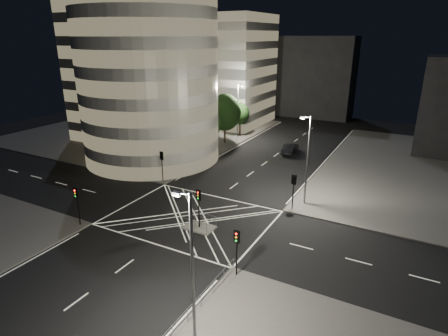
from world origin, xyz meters
The scene contains 24 objects.
ground centered at (0.00, 0.00, 0.00)m, with size 120.00×120.00×0.00m, color black.
sidewalk_far_left centered at (-29.00, 27.00, 0.07)m, with size 42.00×42.00×0.15m, color #4E4D4A.
central_island centered at (2.00, -1.50, 0.07)m, with size 3.00×2.00×0.15m, color slate.
office_tower_curved centered at (-20.74, 18.74, 12.65)m, with size 30.00×29.00×27.20m.
office_block_rear centered at (-22.00, 42.00, 11.15)m, with size 24.00×16.00×22.00m, color #999791.
building_far_end centered at (-4.00, 58.00, 9.00)m, with size 18.00×8.00×18.00m, color black.
tree_a centered at (-10.50, 9.00, 4.99)m, with size 4.96×4.96×7.70m.
tree_b centered at (-10.50, 15.00, 5.50)m, with size 4.87×4.87×8.16m.
tree_c centered at (-10.50, 21.00, 4.54)m, with size 4.35×4.35×6.90m.
tree_d centered at (-10.50, 27.00, 5.55)m, with size 5.58×5.58×8.61m.
tree_e centered at (-10.50, 33.00, 4.23)m, with size 3.54×3.54×6.13m.
traffic_signal_fl centered at (-8.80, 6.80, 2.91)m, with size 0.55×0.22×4.00m.
traffic_signal_nl centered at (-8.80, -6.80, 2.91)m, with size 0.55×0.22×4.00m.
traffic_signal_fr centered at (8.80, 6.80, 2.91)m, with size 0.55×0.22×4.00m.
traffic_signal_nr centered at (8.80, -6.80, 2.91)m, with size 0.55×0.22×4.00m.
traffic_signal_island centered at (2.00, -1.50, 2.91)m, with size 0.55×0.22×4.00m.
street_lamp_left_near centered at (-9.44, 12.00, 5.54)m, with size 1.25×0.25×10.00m.
street_lamp_left_far centered at (-9.44, 30.00, 5.54)m, with size 1.25×0.25×10.00m.
street_lamp_right_far centered at (9.44, 9.00, 5.54)m, with size 1.25×0.25×10.00m.
street_lamp_right_near centered at (9.44, -14.00, 5.54)m, with size 1.25×0.25×10.00m.
railing_near_right centered at (8.30, -12.15, 0.70)m, with size 0.06×11.70×1.10m, color slate.
railing_island_south centered at (2.00, -2.40, 0.70)m, with size 2.80×0.06×1.10m, color slate.
railing_island_north centered at (2.00, -0.60, 0.70)m, with size 2.80×0.06×1.10m, color slate.
sedan centered at (1.62, 26.87, 0.82)m, with size 1.74×5.00×1.65m, color black.
Camera 1 is at (19.95, -29.40, 18.14)m, focal length 30.00 mm.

